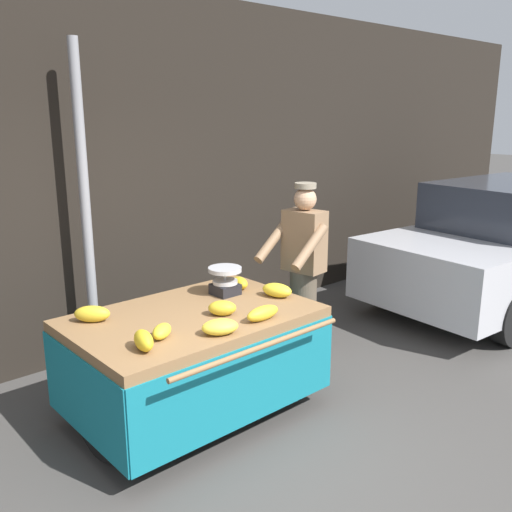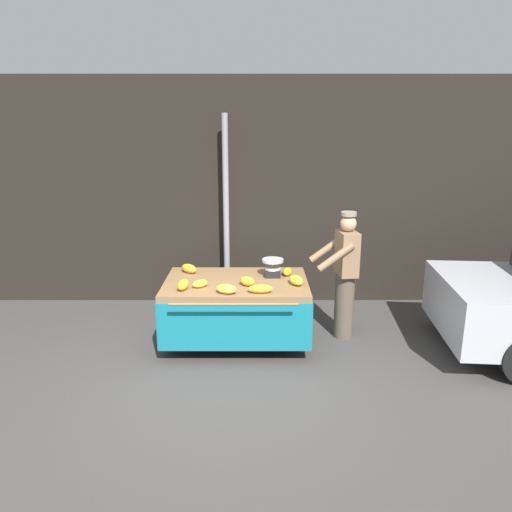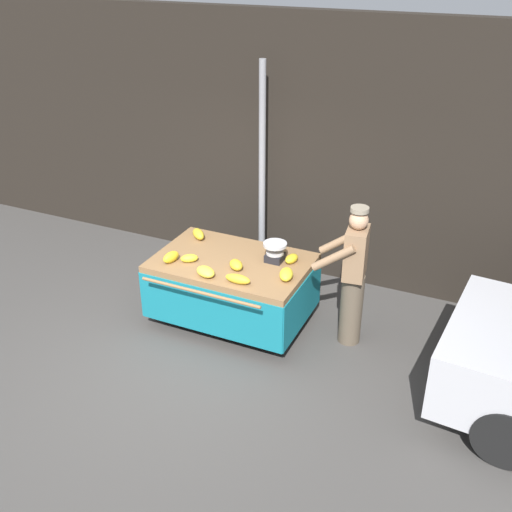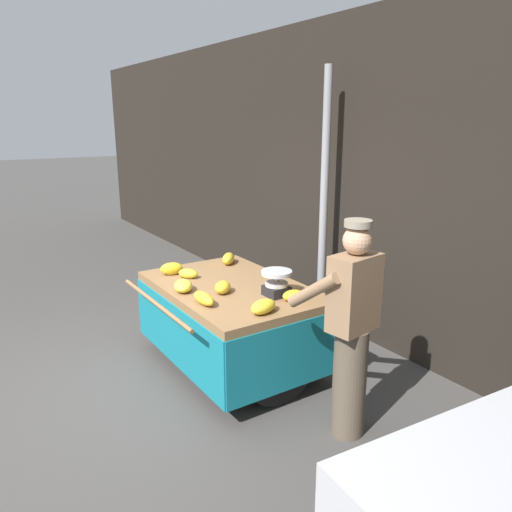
{
  "view_description": "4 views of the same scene",
  "coord_description": "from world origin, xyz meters",
  "px_view_note": "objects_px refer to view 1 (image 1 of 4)",
  "views": [
    {
      "loc": [
        -2.17,
        -2.21,
        2.34
      ],
      "look_at": [
        0.67,
        0.97,
        1.24
      ],
      "focal_mm": 39.13,
      "sensor_mm": 36.0,
      "label": 1
    },
    {
      "loc": [
        0.38,
        -4.79,
        2.81
      ],
      "look_at": [
        0.41,
        1.01,
        1.21
      ],
      "focal_mm": 33.98,
      "sensor_mm": 36.0,
      "label": 2
    },
    {
      "loc": [
        3.02,
        -4.49,
        4.23
      ],
      "look_at": [
        0.5,
        0.96,
        1.05
      ],
      "focal_mm": 42.18,
      "sensor_mm": 36.0,
      "label": 3
    },
    {
      "loc": [
        4.03,
        -1.19,
        2.4
      ],
      "look_at": [
        0.54,
        1.1,
        1.24
      ],
      "focal_mm": 34.68,
      "sensor_mm": 36.0,
      "label": 4
    }
  ],
  "objects_px": {
    "weighing_scale": "(225,281)",
    "banana_bunch_1": "(222,308)",
    "street_pole": "(86,214)",
    "parked_car": "(509,244)",
    "banana_bunch_3": "(92,314)",
    "vendor_person": "(303,272)",
    "banana_bunch_5": "(277,290)",
    "banana_cart": "(193,339)",
    "banana_bunch_4": "(240,283)",
    "banana_bunch_6": "(220,327)",
    "banana_bunch_0": "(162,331)",
    "banana_bunch_7": "(144,340)",
    "banana_bunch_2": "(263,313)"
  },
  "relations": [
    {
      "from": "banana_bunch_1",
      "to": "vendor_person",
      "type": "relative_size",
      "value": 0.12
    },
    {
      "from": "street_pole",
      "to": "weighing_scale",
      "type": "xyz_separation_m",
      "value": [
        0.67,
        -1.11,
        -0.5
      ]
    },
    {
      "from": "banana_bunch_2",
      "to": "banana_bunch_5",
      "type": "height_order",
      "value": "banana_bunch_5"
    },
    {
      "from": "banana_bunch_7",
      "to": "parked_car",
      "type": "xyz_separation_m",
      "value": [
        5.18,
        -0.01,
        -0.17
      ]
    },
    {
      "from": "banana_bunch_1",
      "to": "banana_bunch_4",
      "type": "xyz_separation_m",
      "value": [
        0.52,
        0.42,
        -0.01
      ]
    },
    {
      "from": "banana_bunch_3",
      "to": "banana_bunch_0",
      "type": "bearing_deg",
      "value": -70.1
    },
    {
      "from": "weighing_scale",
      "to": "parked_car",
      "type": "xyz_separation_m",
      "value": [
        4.08,
        -0.55,
        -0.23
      ]
    },
    {
      "from": "vendor_person",
      "to": "street_pole",
      "type": "bearing_deg",
      "value": 145.67
    },
    {
      "from": "weighing_scale",
      "to": "banana_bunch_1",
      "type": "height_order",
      "value": "weighing_scale"
    },
    {
      "from": "parked_car",
      "to": "banana_bunch_5",
      "type": "bearing_deg",
      "value": 176.76
    },
    {
      "from": "weighing_scale",
      "to": "parked_car",
      "type": "height_order",
      "value": "parked_car"
    },
    {
      "from": "street_pole",
      "to": "banana_bunch_3",
      "type": "distance_m",
      "value": 1.2
    },
    {
      "from": "banana_bunch_3",
      "to": "banana_bunch_4",
      "type": "height_order",
      "value": "banana_bunch_3"
    },
    {
      "from": "banana_bunch_3",
      "to": "vendor_person",
      "type": "relative_size",
      "value": 0.15
    },
    {
      "from": "banana_bunch_6",
      "to": "banana_bunch_1",
      "type": "bearing_deg",
      "value": 49.28
    },
    {
      "from": "banana_bunch_0",
      "to": "banana_bunch_4",
      "type": "relative_size",
      "value": 1.02
    },
    {
      "from": "street_pole",
      "to": "banana_bunch_5",
      "type": "relative_size",
      "value": 11.22
    },
    {
      "from": "banana_cart",
      "to": "banana_bunch_0",
      "type": "distance_m",
      "value": 0.56
    },
    {
      "from": "vendor_person",
      "to": "parked_car",
      "type": "relative_size",
      "value": 0.43
    },
    {
      "from": "banana_cart",
      "to": "weighing_scale",
      "type": "height_order",
      "value": "weighing_scale"
    },
    {
      "from": "banana_bunch_3",
      "to": "vendor_person",
      "type": "bearing_deg",
      "value": -3.97
    },
    {
      "from": "banana_bunch_4",
      "to": "parked_car",
      "type": "height_order",
      "value": "parked_car"
    },
    {
      "from": "banana_bunch_3",
      "to": "banana_cart",
      "type": "bearing_deg",
      "value": -28.12
    },
    {
      "from": "banana_cart",
      "to": "banana_bunch_5",
      "type": "bearing_deg",
      "value": -10.54
    },
    {
      "from": "weighing_scale",
      "to": "banana_bunch_0",
      "type": "bearing_deg",
      "value": -153.85
    },
    {
      "from": "banana_cart",
      "to": "parked_car",
      "type": "relative_size",
      "value": 0.46
    },
    {
      "from": "banana_bunch_2",
      "to": "banana_cart",
      "type": "bearing_deg",
      "value": 123.89
    },
    {
      "from": "banana_bunch_5",
      "to": "vendor_person",
      "type": "height_order",
      "value": "vendor_person"
    },
    {
      "from": "banana_bunch_6",
      "to": "parked_car",
      "type": "height_order",
      "value": "parked_car"
    },
    {
      "from": "banana_cart",
      "to": "banana_bunch_5",
      "type": "distance_m",
      "value": 0.81
    },
    {
      "from": "banana_cart",
      "to": "banana_bunch_6",
      "type": "xyz_separation_m",
      "value": [
        -0.1,
        -0.46,
        0.27
      ]
    },
    {
      "from": "banana_bunch_5",
      "to": "banana_bunch_6",
      "type": "distance_m",
      "value": 0.91
    },
    {
      "from": "banana_bunch_3",
      "to": "banana_bunch_6",
      "type": "relative_size",
      "value": 1.02
    },
    {
      "from": "banana_cart",
      "to": "parked_car",
      "type": "distance_m",
      "value": 4.57
    },
    {
      "from": "street_pole",
      "to": "banana_bunch_4",
      "type": "height_order",
      "value": "street_pole"
    },
    {
      "from": "vendor_person",
      "to": "parked_car",
      "type": "distance_m",
      "value": 3.18
    },
    {
      "from": "banana_cart",
      "to": "banana_bunch_7",
      "type": "relative_size",
      "value": 8.03
    },
    {
      "from": "banana_cart",
      "to": "banana_bunch_3",
      "type": "bearing_deg",
      "value": 151.88
    },
    {
      "from": "banana_bunch_3",
      "to": "parked_car",
      "type": "distance_m",
      "value": 5.25
    },
    {
      "from": "banana_cart",
      "to": "banana_bunch_4",
      "type": "height_order",
      "value": "banana_bunch_4"
    },
    {
      "from": "banana_bunch_6",
      "to": "banana_bunch_7",
      "type": "xyz_separation_m",
      "value": [
        -0.53,
        0.12,
        0.01
      ]
    },
    {
      "from": "banana_cart",
      "to": "banana_bunch_7",
      "type": "height_order",
      "value": "banana_bunch_7"
    },
    {
      "from": "street_pole",
      "to": "vendor_person",
      "type": "bearing_deg",
      "value": -34.33
    },
    {
      "from": "banana_bunch_0",
      "to": "banana_bunch_1",
      "type": "distance_m",
      "value": 0.58
    },
    {
      "from": "street_pole",
      "to": "banana_bunch_5",
      "type": "bearing_deg",
      "value": -56.73
    },
    {
      "from": "street_pole",
      "to": "banana_bunch_7",
      "type": "bearing_deg",
      "value": -104.62
    },
    {
      "from": "parked_car",
      "to": "banana_bunch_3",
      "type": "bearing_deg",
      "value": 172.33
    },
    {
      "from": "parked_car",
      "to": "street_pole",
      "type": "bearing_deg",
      "value": 160.71
    },
    {
      "from": "street_pole",
      "to": "banana_cart",
      "type": "bearing_deg",
      "value": -81.53
    },
    {
      "from": "weighing_scale",
      "to": "vendor_person",
      "type": "bearing_deg",
      "value": 0.43
    }
  ]
}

